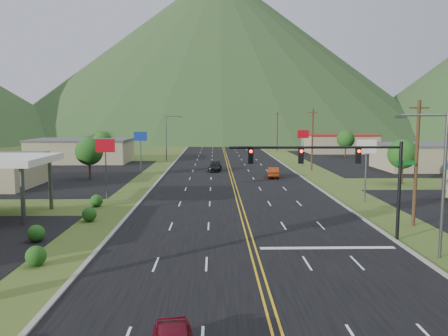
{
  "coord_description": "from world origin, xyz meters",
  "views": [
    {
      "loc": [
        -2.51,
        -16.03,
        8.71
      ],
      "look_at": [
        -1.72,
        19.76,
        4.5
      ],
      "focal_mm": 35.0,
      "sensor_mm": 36.0,
      "label": 1
    }
  ],
  "objects_px": {
    "traffic_signal": "(343,166)",
    "streetlight_east": "(439,175)",
    "car_dark_mid": "(215,167)",
    "car_red_far": "(273,172)",
    "streetlight_west": "(168,135)"
  },
  "relations": [
    {
      "from": "traffic_signal",
      "to": "streetlight_east",
      "type": "bearing_deg",
      "value": -40.39
    },
    {
      "from": "car_dark_mid",
      "to": "traffic_signal",
      "type": "bearing_deg",
      "value": -70.9
    },
    {
      "from": "traffic_signal",
      "to": "car_red_far",
      "type": "distance_m",
      "value": 32.45
    },
    {
      "from": "car_red_far",
      "to": "car_dark_mid",
      "type": "bearing_deg",
      "value": -34.19
    },
    {
      "from": "traffic_signal",
      "to": "car_red_far",
      "type": "height_order",
      "value": "traffic_signal"
    },
    {
      "from": "traffic_signal",
      "to": "streetlight_east",
      "type": "relative_size",
      "value": 1.46
    },
    {
      "from": "streetlight_west",
      "to": "car_dark_mid",
      "type": "xyz_separation_m",
      "value": [
        9.23,
        -16.47,
        -4.48
      ]
    },
    {
      "from": "streetlight_east",
      "to": "car_red_far",
      "type": "height_order",
      "value": "streetlight_east"
    },
    {
      "from": "car_dark_mid",
      "to": "car_red_far",
      "type": "bearing_deg",
      "value": -34.92
    },
    {
      "from": "car_dark_mid",
      "to": "car_red_far",
      "type": "relative_size",
      "value": 1.09
    },
    {
      "from": "streetlight_east",
      "to": "streetlight_west",
      "type": "height_order",
      "value": "same"
    },
    {
      "from": "traffic_signal",
      "to": "streetlight_east",
      "type": "height_order",
      "value": "streetlight_east"
    },
    {
      "from": "car_dark_mid",
      "to": "streetlight_east",
      "type": "bearing_deg",
      "value": -66.24
    },
    {
      "from": "streetlight_west",
      "to": "traffic_signal",
      "type": "bearing_deg",
      "value": -72.03
    },
    {
      "from": "traffic_signal",
      "to": "car_dark_mid",
      "type": "xyz_separation_m",
      "value": [
        -8.94,
        39.54,
        -4.63
      ]
    }
  ]
}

